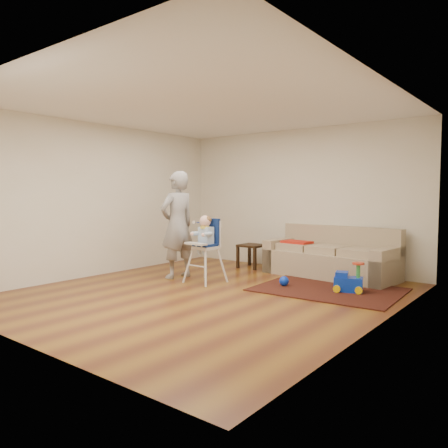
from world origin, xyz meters
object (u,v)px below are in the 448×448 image
Objects in this scene: sofa at (330,252)px; side_table at (252,256)px; high_chair at (205,250)px; ride_on_toy at (349,276)px; adult at (177,225)px; toy_ball at (284,281)px.

side_table is (-1.61, -0.04, -0.21)m from sofa.
sofa is 2.21m from high_chair.
high_chair reaches higher than ride_on_toy.
adult is (-0.45, -1.64, 0.69)m from side_table.
sofa is at bearing 109.95° from ride_on_toy.
high_chair is at bearing -157.67° from toy_ball.
ride_on_toy is at bearing 113.47° from adult.
toy_ball is (-0.94, -0.26, -0.15)m from ride_on_toy.
ride_on_toy is 0.40× the size of high_chair.
side_table is 1.70m from high_chair.
adult is at bearing -105.19° from side_table.
high_chair is at bearing -124.12° from sofa.
side_table is 1.83m from adult.
sofa is 5.10× the size of side_table.
side_table is 3.03× the size of toy_ball.
side_table is at bearing -172.97° from sofa.
sofa reaches higher than ride_on_toy.
ride_on_toy is (0.74, -0.95, -0.20)m from sofa.
high_chair is (-2.14, -0.75, 0.30)m from ride_on_toy.
toy_ball is 2.08m from adult.
sofa reaches higher than toy_ball.
high_chair reaches higher than sofa.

